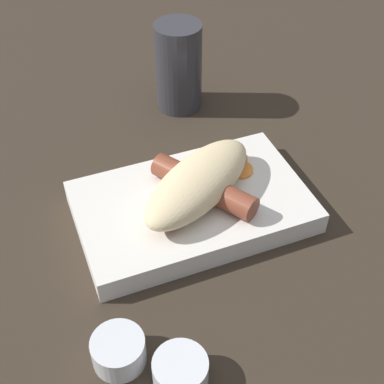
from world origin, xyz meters
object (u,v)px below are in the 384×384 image
Objects in this scene: bread_roll at (197,180)px; condiment_cup_near at (119,352)px; condiment_cup_far at (180,373)px; food_tray at (192,207)px; sausage at (203,185)px; drink_glass at (178,67)px.

bread_roll is 0.21m from condiment_cup_near.
condiment_cup_near is 0.06m from condiment_cup_far.
condiment_cup_near is at bearing 48.67° from food_tray.
condiment_cup_far is at bearing 65.67° from food_tray.
sausage is 0.22m from condiment_cup_near.
drink_glass reaches higher than condiment_cup_far.
condiment_cup_near is (0.13, 0.15, -0.00)m from food_tray.
condiment_cup_far is (0.10, 0.20, -0.03)m from sausage.
condiment_cup_near reaches higher than food_tray.
drink_glass is (-0.07, -0.23, 0.05)m from food_tray.
sausage is (-0.01, 0.00, -0.01)m from bread_roll.
condiment_cup_far is 0.39× the size of drink_glass.
drink_glass is at bearing -103.50° from sausage.
food_tray is at bearing 73.26° from drink_glass.
sausage is at bearing 173.39° from bread_roll.
drink_glass is at bearing -106.74° from food_tray.
food_tray is 0.04m from bread_roll.
sausage is 2.78× the size of condiment_cup_far.
condiment_cup_far is at bearing 62.55° from sausage.
food_tray is 5.27× the size of condiment_cup_far.
sausage is at bearing 76.50° from drink_glass.
condiment_cup_near is at bearing 61.93° from drink_glass.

